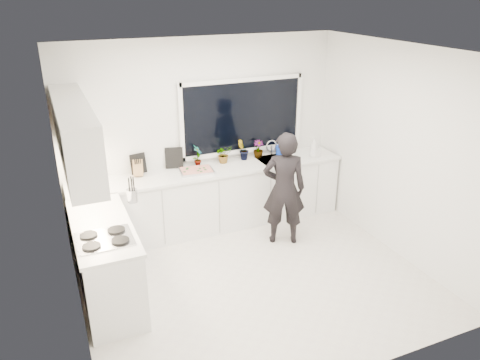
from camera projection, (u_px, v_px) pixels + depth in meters
name	position (u px, v px, depth m)	size (l,w,h in m)	color
floor	(254.00, 279.00, 5.73)	(4.00, 3.50, 0.02)	beige
wall_back	(203.00, 134.00, 6.70)	(4.00, 0.02, 2.70)	white
wall_left	(65.00, 207.00, 4.47)	(0.02, 3.50, 2.70)	white
wall_right	(398.00, 152.00, 5.95)	(0.02, 3.50, 2.70)	white
ceiling	(257.00, 50.00, 4.68)	(4.00, 3.50, 0.02)	white
window	(242.00, 116.00, 6.81)	(1.80, 0.02, 1.00)	black
base_cabinets_back	(212.00, 199.00, 6.79)	(3.92, 0.58, 0.88)	white
base_cabinets_left	(106.00, 263.00, 5.24)	(0.58, 1.60, 0.88)	white
countertop_back	(212.00, 170.00, 6.60)	(3.94, 0.62, 0.04)	silver
countertop_left	(102.00, 226.00, 5.06)	(0.62, 1.60, 0.04)	silver
upper_cabinets	(75.00, 135.00, 4.95)	(0.34, 2.10, 0.70)	white
sink	(277.00, 162.00, 7.01)	(0.58, 0.42, 0.14)	silver
faucet	(271.00, 148.00, 7.11)	(0.03, 0.03, 0.22)	silver
stovetop	(104.00, 239.00, 4.75)	(0.56, 0.48, 0.03)	black
person	(284.00, 189.00, 6.27)	(0.58, 0.38, 1.58)	black
pizza_tray	(196.00, 171.00, 6.49)	(0.45, 0.34, 0.03)	silver
pizza	(196.00, 170.00, 6.48)	(0.42, 0.30, 0.01)	red
watering_can	(281.00, 150.00, 7.15)	(0.14, 0.14, 0.13)	#143BC1
paper_towel_roll	(76.00, 177.00, 5.97)	(0.11, 0.11, 0.26)	silver
knife_block	(138.00, 168.00, 6.31)	(0.13, 0.10, 0.22)	olive
utensil_crock	(132.00, 196.00, 5.56)	(0.13, 0.13, 0.16)	silver
picture_frame_large	(138.00, 164.00, 6.39)	(0.22, 0.02, 0.28)	black
picture_frame_small	(174.00, 158.00, 6.58)	(0.25, 0.02, 0.30)	black
herb_plants	(230.00, 153.00, 6.81)	(1.13, 0.21, 0.32)	#26662D
soap_bottles	(315.00, 148.00, 7.01)	(0.19, 0.17, 0.32)	#D8BF66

